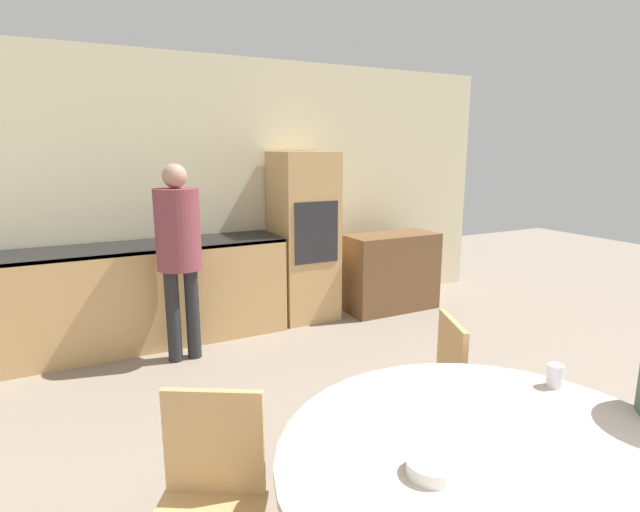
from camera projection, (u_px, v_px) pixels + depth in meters
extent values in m
cube|color=beige|center=(221.00, 193.00, 4.95)|extent=(6.38, 0.05, 2.60)
cube|color=tan|center=(130.00, 297.00, 4.40)|extent=(2.76, 0.60, 0.91)
cube|color=black|center=(125.00, 248.00, 4.30)|extent=(2.76, 0.60, 0.03)
cube|color=tan|center=(304.00, 237.00, 5.09)|extent=(0.58, 0.58, 1.70)
cube|color=#28282D|center=(317.00, 233.00, 4.82)|extent=(0.46, 0.01, 0.60)
cube|color=brown|center=(391.00, 272.00, 5.42)|extent=(1.01, 0.45, 0.84)
cylinder|color=beige|center=(498.00, 461.00, 1.62)|extent=(1.45, 1.45, 0.03)
cube|color=tan|center=(214.00, 442.00, 1.87)|extent=(0.34, 0.22, 0.42)
cylinder|color=tan|center=(378.00, 421.00, 2.84)|extent=(0.04, 0.04, 0.42)
cylinder|color=tan|center=(390.00, 455.00, 2.52)|extent=(0.04, 0.04, 0.42)
cylinder|color=tan|center=(433.00, 419.00, 2.86)|extent=(0.04, 0.04, 0.42)
cylinder|color=tan|center=(452.00, 452.00, 2.55)|extent=(0.04, 0.04, 0.42)
cube|color=tan|center=(415.00, 399.00, 2.65)|extent=(0.53, 0.53, 0.02)
cube|color=tan|center=(451.00, 359.00, 2.61)|extent=(0.18, 0.36, 0.42)
cylinder|color=#262628|center=(173.00, 316.00, 4.08)|extent=(0.11, 0.11, 0.78)
cylinder|color=#262628|center=(193.00, 313.00, 4.15)|extent=(0.11, 0.11, 0.78)
cylinder|color=brown|center=(178.00, 229.00, 3.97)|extent=(0.35, 0.35, 0.65)
sphere|color=tan|center=(175.00, 176.00, 3.88)|extent=(0.19, 0.19, 0.19)
cylinder|color=silver|center=(555.00, 376.00, 2.09)|extent=(0.07, 0.07, 0.10)
cylinder|color=white|center=(432.00, 467.00, 1.53)|extent=(0.16, 0.16, 0.04)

